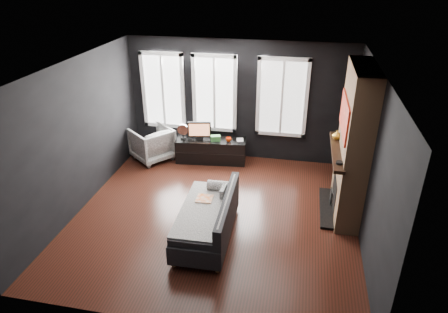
% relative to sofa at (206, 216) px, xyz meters
% --- Properties ---
extents(floor, '(5.00, 5.00, 0.00)m').
position_rel_sofa_xyz_m(floor, '(0.01, 0.63, -0.39)').
color(floor, black).
rests_on(floor, ground).
extents(ceiling, '(5.00, 5.00, 0.00)m').
position_rel_sofa_xyz_m(ceiling, '(0.01, 0.63, 2.31)').
color(ceiling, white).
rests_on(ceiling, ground).
extents(wall_back, '(5.00, 0.02, 2.70)m').
position_rel_sofa_xyz_m(wall_back, '(0.01, 3.13, 0.96)').
color(wall_back, black).
rests_on(wall_back, ground).
extents(wall_left, '(0.02, 5.00, 2.70)m').
position_rel_sofa_xyz_m(wall_left, '(-2.49, 0.63, 0.96)').
color(wall_left, black).
rests_on(wall_left, ground).
extents(wall_right, '(0.02, 5.00, 2.70)m').
position_rel_sofa_xyz_m(wall_right, '(2.51, 0.63, 0.96)').
color(wall_right, black).
rests_on(wall_right, ground).
extents(windows, '(4.00, 0.16, 1.76)m').
position_rel_sofa_xyz_m(windows, '(-0.44, 3.09, 1.99)').
color(windows, white).
rests_on(windows, wall_back).
extents(fireplace, '(0.70, 1.62, 2.70)m').
position_rel_sofa_xyz_m(fireplace, '(2.31, 1.23, 0.96)').
color(fireplace, '#93724C').
rests_on(fireplace, floor).
extents(sofa, '(0.95, 1.85, 0.78)m').
position_rel_sofa_xyz_m(sofa, '(0.00, 0.00, 0.00)').
color(sofa, black).
rests_on(sofa, floor).
extents(stripe_pillow, '(0.08, 0.28, 0.28)m').
position_rel_sofa_xyz_m(stripe_pillow, '(0.19, 0.45, 0.17)').
color(stripe_pillow, gray).
rests_on(stripe_pillow, sofa).
extents(armchair, '(1.10, 1.11, 0.84)m').
position_rel_sofa_xyz_m(armchair, '(-1.91, 2.58, 0.03)').
color(armchair, silver).
rests_on(armchair, floor).
extents(media_console, '(1.62, 0.65, 0.54)m').
position_rel_sofa_xyz_m(media_console, '(-0.56, 2.73, -0.12)').
color(media_console, black).
rests_on(media_console, floor).
extents(monitor, '(0.54, 0.22, 0.47)m').
position_rel_sofa_xyz_m(monitor, '(-0.81, 2.70, 0.39)').
color(monitor, black).
rests_on(monitor, media_console).
extents(desk_fan, '(0.27, 0.27, 0.36)m').
position_rel_sofa_xyz_m(desk_fan, '(-1.18, 2.65, 0.33)').
color(desk_fan, '#959595').
rests_on(desk_fan, media_console).
extents(mug, '(0.13, 0.11, 0.12)m').
position_rel_sofa_xyz_m(mug, '(-0.14, 2.70, 0.21)').
color(mug, red).
rests_on(mug, media_console).
extents(book, '(0.15, 0.05, 0.20)m').
position_rel_sofa_xyz_m(book, '(0.02, 2.81, 0.25)').
color(book, '#BDB693').
rests_on(book, media_console).
extents(storage_box, '(0.25, 0.19, 0.12)m').
position_rel_sofa_xyz_m(storage_box, '(-0.44, 2.69, 0.21)').
color(storage_box, '#377936').
rests_on(storage_box, media_console).
extents(mantel_vase, '(0.22, 0.22, 0.17)m').
position_rel_sofa_xyz_m(mantel_vase, '(2.06, 1.68, 0.92)').
color(mantel_vase, gold).
rests_on(mantel_vase, fireplace).
extents(mantel_clock, '(0.16, 0.16, 0.04)m').
position_rel_sofa_xyz_m(mantel_clock, '(2.06, 0.68, 0.86)').
color(mantel_clock, black).
rests_on(mantel_clock, fireplace).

